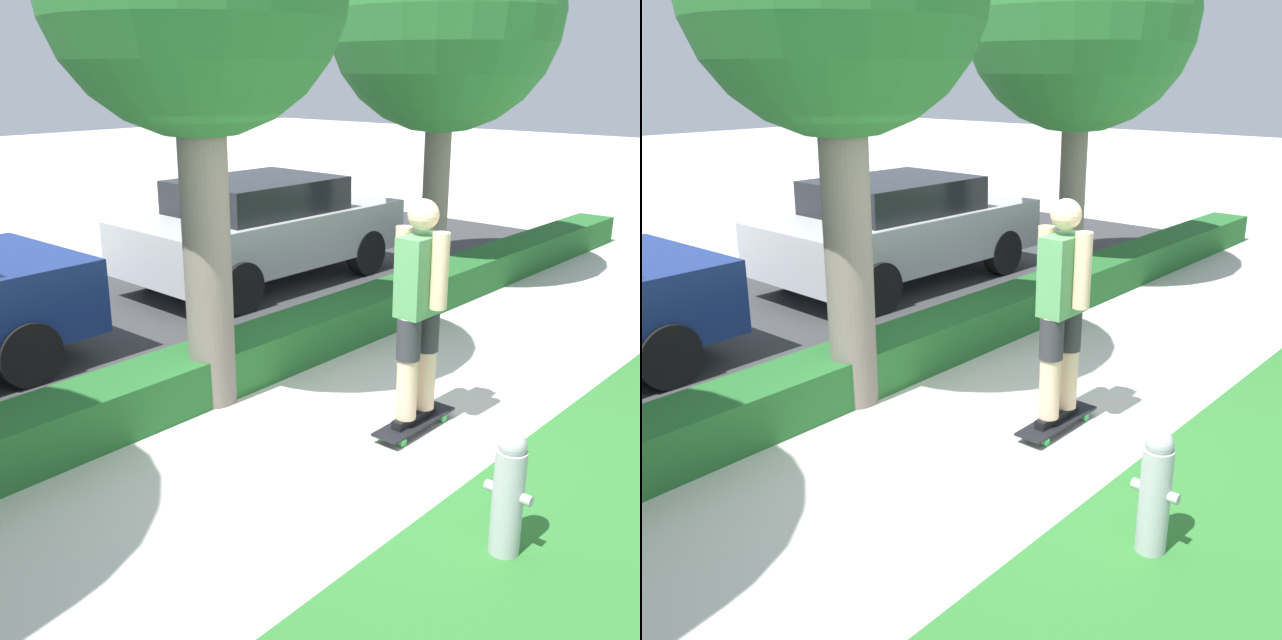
# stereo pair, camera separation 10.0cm
# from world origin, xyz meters

# --- Properties ---
(ground_plane) EXTENTS (60.00, 60.00, 0.00)m
(ground_plane) POSITION_xyz_m (0.00, 0.00, 0.00)
(ground_plane) COLOR beige
(street_asphalt) EXTENTS (16.96, 5.00, 0.01)m
(street_asphalt) POSITION_xyz_m (0.00, 4.20, 0.00)
(street_asphalt) COLOR #38383A
(street_asphalt) RESTS_ON ground_plane
(hedge_row) EXTENTS (16.96, 0.60, 0.43)m
(hedge_row) POSITION_xyz_m (0.00, 1.60, 0.22)
(hedge_row) COLOR #236028
(hedge_row) RESTS_ON ground_plane
(skateboard) EXTENTS (0.86, 0.24, 0.09)m
(skateboard) POSITION_xyz_m (0.38, -0.23, 0.07)
(skateboard) COLOR black
(skateboard) RESTS_ON ground_plane
(skater_person) EXTENTS (0.52, 0.47, 1.82)m
(skater_person) POSITION_xyz_m (0.38, -0.23, 1.06)
(skater_person) COLOR black
(skater_person) RESTS_ON skateboard
(tree_far) EXTENTS (2.93, 2.93, 4.97)m
(tree_far) POSITION_xyz_m (4.14, 2.10, 3.47)
(tree_far) COLOR #70665B
(tree_far) RESTS_ON ground_plane
(parked_car_middle) EXTENTS (4.01, 1.88, 1.44)m
(parked_car_middle) POSITION_xyz_m (2.75, 3.96, 0.76)
(parked_car_middle) COLOR #B7B7BC
(parked_car_middle) RESTS_ON ground_plane
(fire_hydrant) EXTENTS (0.19, 0.30, 0.82)m
(fire_hydrant) POSITION_xyz_m (-0.62, -1.59, 0.41)
(fire_hydrant) COLOR #ADADB2
(fire_hydrant) RESTS_ON ground_plane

